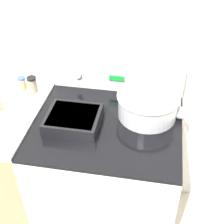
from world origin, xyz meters
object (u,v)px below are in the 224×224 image
casserole_dish (73,119)px  spice_jar_black_cap (32,85)px  mixing_bowl (148,104)px  spice_jar_blue_cap (22,83)px  ladle (180,111)px

casserole_dish → spice_jar_black_cap: spice_jar_black_cap is taller
mixing_bowl → spice_jar_black_cap: mixing_bowl is taller
mixing_bowl → spice_jar_blue_cap: mixing_bowl is taller
mixing_bowl → spice_jar_blue_cap: (-0.76, 0.11, -0.02)m
mixing_bowl → casserole_dish: 0.41m
mixing_bowl → ladle: (0.18, 0.03, -0.05)m
spice_jar_blue_cap → ladle: bearing=-4.7°
casserole_dish → spice_jar_black_cap: (-0.31, 0.24, 0.02)m
spice_jar_black_cap → spice_jar_blue_cap: bearing=169.0°
spice_jar_blue_cap → mixing_bowl: bearing=-7.9°
spice_jar_black_cap → spice_jar_blue_cap: spice_jar_black_cap is taller
casserole_dish → spice_jar_black_cap: 0.40m
casserole_dish → spice_jar_blue_cap: 0.46m
casserole_dish → ladle: (0.55, 0.18, -0.01)m
casserole_dish → spice_jar_blue_cap: (-0.39, 0.25, 0.02)m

